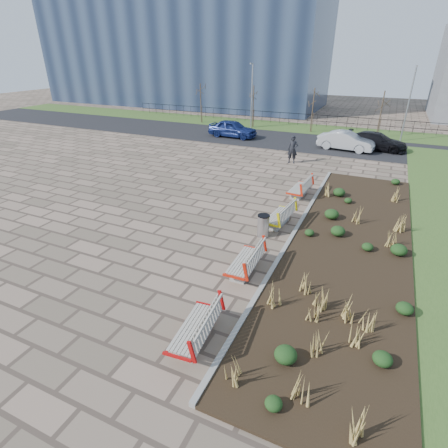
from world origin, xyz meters
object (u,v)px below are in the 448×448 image
at_px(bench_b, 244,260).
at_px(bench_a, 194,326).
at_px(pedestrian, 293,150).
at_px(bench_c, 279,214).
at_px(car_silver, 346,141).
at_px(lamp_east, 408,105).
at_px(bench_d, 299,187).
at_px(lamp_west, 252,97).
at_px(car_blue, 233,129).
at_px(car_black, 376,141).
at_px(litter_bin, 263,226).

bearing_deg(bench_b, bench_a, -91.32).
bearing_deg(pedestrian, bench_c, -88.12).
xyz_separation_m(car_silver, lamp_east, (4.02, 5.25, 2.31)).
relative_size(bench_c, lamp_east, 0.35).
distance_m(bench_d, pedestrian, 6.28).
distance_m(bench_d, lamp_west, 18.93).
bearing_deg(bench_d, bench_b, -85.70).
relative_size(car_blue, lamp_west, 0.74).
bearing_deg(bench_c, bench_d, 96.00).
height_order(bench_b, lamp_east, lamp_east).
height_order(bench_a, car_black, car_black).
distance_m(litter_bin, pedestrian, 11.32).
xyz_separation_m(bench_b, pedestrian, (-1.96, 14.03, 0.45)).
distance_m(pedestrian, car_silver, 6.04).
bearing_deg(car_silver, car_black, -56.48).
distance_m(litter_bin, car_silver, 16.50).
relative_size(bench_b, car_blue, 0.48).
xyz_separation_m(bench_d, car_blue, (-9.00, 11.73, 0.27)).
height_order(bench_c, car_silver, car_silver).
height_order(car_black, lamp_west, lamp_west).
relative_size(car_blue, car_silver, 1.02).
relative_size(litter_bin, car_blue, 0.22).
xyz_separation_m(bench_b, car_black, (3.15, 20.38, 0.19)).
xyz_separation_m(bench_b, car_blue, (-9.00, 19.81, 0.27)).
height_order(bench_b, bench_d, same).
bearing_deg(pedestrian, bench_a, -93.08).
bearing_deg(pedestrian, bench_d, -81.15).
bearing_deg(car_black, pedestrian, 147.36).
relative_size(car_blue, car_black, 0.95).
bearing_deg(lamp_east, car_silver, -127.42).
distance_m(pedestrian, car_blue, 9.11).
bearing_deg(bench_a, bench_c, 85.08).
distance_m(bench_a, lamp_west, 29.71).
bearing_deg(litter_bin, pedestrian, 98.59).
distance_m(bench_a, lamp_east, 28.75).
xyz_separation_m(car_blue, lamp_east, (14.00, 4.74, 2.27)).
bearing_deg(pedestrian, lamp_west, 114.39).
bearing_deg(bench_d, lamp_east, 77.40).
height_order(pedestrian, car_silver, pedestrian).
xyz_separation_m(bench_c, bench_d, (0.00, 3.88, 0.00)).
bearing_deg(car_silver, lamp_west, 69.23).
bearing_deg(bench_a, bench_b, 85.08).
relative_size(bench_b, pedestrian, 1.10).
relative_size(litter_bin, lamp_west, 0.16).
xyz_separation_m(car_black, lamp_east, (1.85, 4.17, 2.35)).
relative_size(bench_d, lamp_east, 0.35).
bearing_deg(bench_b, car_black, 79.89).
relative_size(car_silver, car_black, 0.93).
xyz_separation_m(bench_a, pedestrian, (-1.96, 17.68, 0.45)).
relative_size(car_black, lamp_west, 0.77).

